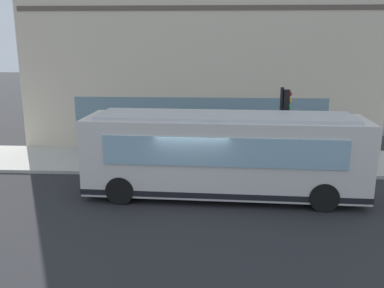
% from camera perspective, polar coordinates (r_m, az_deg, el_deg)
% --- Properties ---
extents(ground, '(120.00, 120.00, 0.00)m').
position_cam_1_polar(ground, '(15.52, 0.12, -7.41)').
color(ground, '#262628').
extents(sidewalk_curb, '(4.22, 40.00, 0.15)m').
position_cam_1_polar(sidewalk_curb, '(19.96, 0.82, -2.30)').
color(sidewalk_curb, '#B2ADA3').
rests_on(sidewalk_curb, ground).
extents(building_corner, '(7.83, 18.47, 12.97)m').
position_cam_1_polar(building_corner, '(25.18, 1.44, 15.80)').
color(building_corner, beige).
rests_on(building_corner, ground).
extents(city_bus_nearside, '(2.96, 10.14, 3.07)m').
position_cam_1_polar(city_bus_nearside, '(15.41, 4.28, -1.52)').
color(city_bus_nearside, silver).
rests_on(city_bus_nearside, ground).
extents(traffic_light_near_corner, '(0.32, 0.49, 3.59)m').
position_cam_1_polar(traffic_light_near_corner, '(18.12, 12.33, 4.08)').
color(traffic_light_near_corner, black).
rests_on(traffic_light_near_corner, sidewalk_curb).
extents(fire_hydrant, '(0.35, 0.35, 0.74)m').
position_cam_1_polar(fire_hydrant, '(19.55, -0.68, -1.31)').
color(fire_hydrant, red).
rests_on(fire_hydrant, sidewalk_curb).
extents(pedestrian_by_light_pole, '(0.32, 0.32, 1.80)m').
position_cam_1_polar(pedestrian_by_light_pole, '(21.35, -9.96, 1.65)').
color(pedestrian_by_light_pole, gold).
rests_on(pedestrian_by_light_pole, sidewalk_curb).
extents(pedestrian_near_hydrant, '(0.32, 0.32, 1.59)m').
position_cam_1_polar(pedestrian_near_hydrant, '(19.23, 20.31, -0.77)').
color(pedestrian_near_hydrant, '#3F8C4C').
rests_on(pedestrian_near_hydrant, sidewalk_curb).
extents(newspaper_vending_box, '(0.44, 0.42, 0.90)m').
position_cam_1_polar(newspaper_vending_box, '(18.97, 1.67, -1.51)').
color(newspaper_vending_box, '#197233').
rests_on(newspaper_vending_box, sidewalk_curb).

